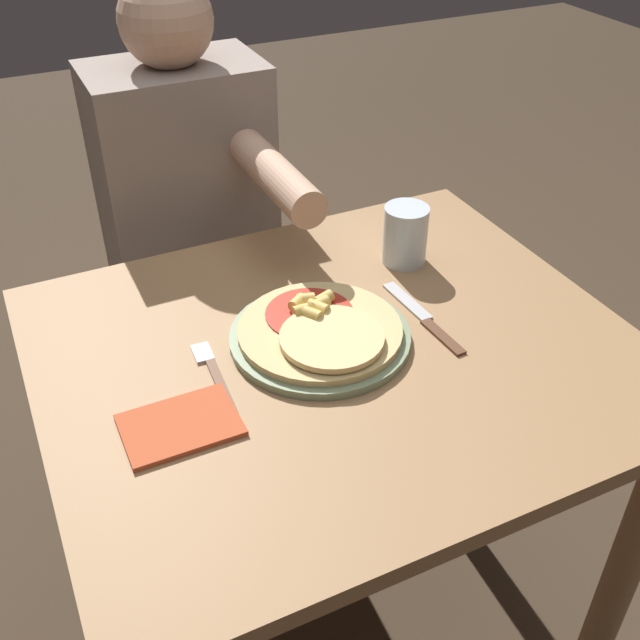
{
  "coord_description": "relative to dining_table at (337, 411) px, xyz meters",
  "views": [
    {
      "loc": [
        -0.42,
        -0.82,
        1.47
      ],
      "look_at": [
        -0.02,
        0.03,
        0.79
      ],
      "focal_mm": 42.0,
      "sensor_mm": 36.0,
      "label": 1
    }
  ],
  "objects": [
    {
      "name": "knife",
      "position": [
        0.16,
        0.0,
        0.14
      ],
      "size": [
        0.03,
        0.22,
        0.0
      ],
      "color": "brown",
      "rests_on": "dining_table"
    },
    {
      "name": "person_diner",
      "position": [
        -0.05,
        0.61,
        0.08
      ],
      "size": [
        0.35,
        0.52,
        1.19
      ],
      "color": "#2D2D38",
      "rests_on": "ground_plane"
    },
    {
      "name": "pizza",
      "position": [
        -0.02,
        0.02,
        0.16
      ],
      "size": [
        0.26,
        0.26,
        0.04
      ],
      "color": "#DBBC7A",
      "rests_on": "plate"
    },
    {
      "name": "fork",
      "position": [
        -0.2,
        0.02,
        0.14
      ],
      "size": [
        0.03,
        0.18,
        0.0
      ],
      "color": "brown",
      "rests_on": "dining_table"
    },
    {
      "name": "ground_plane",
      "position": [
        0.0,
        0.0,
        -0.61
      ],
      "size": [
        8.0,
        8.0,
        0.0
      ],
      "primitive_type": "plane",
      "color": "#423323"
    },
    {
      "name": "drinking_glass",
      "position": [
        0.22,
        0.18,
        0.19
      ],
      "size": [
        0.08,
        0.08,
        0.11
      ],
      "color": "silver",
      "rests_on": "dining_table"
    },
    {
      "name": "dining_table",
      "position": [
        0.0,
        0.0,
        0.0
      ],
      "size": [
        0.91,
        0.78,
        0.75
      ],
      "color": "#9E754C",
      "rests_on": "ground_plane"
    },
    {
      "name": "plate",
      "position": [
        -0.02,
        0.03,
        0.14
      ],
      "size": [
        0.29,
        0.29,
        0.01
      ],
      "color": "gray",
      "rests_on": "dining_table"
    },
    {
      "name": "napkin",
      "position": [
        -0.28,
        -0.07,
        0.14
      ],
      "size": [
        0.16,
        0.11,
        0.01
      ],
      "color": "#C6512D",
      "rests_on": "dining_table"
    }
  ]
}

